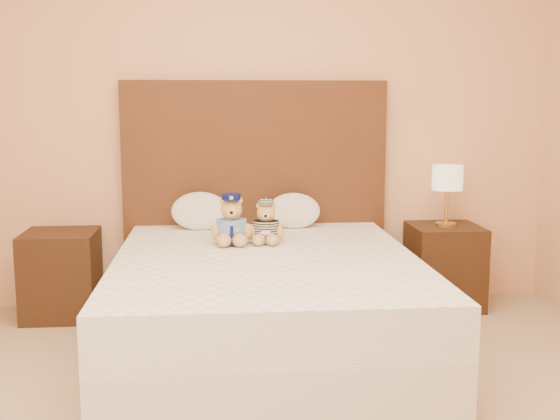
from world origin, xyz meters
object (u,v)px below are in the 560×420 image
object	(u,v)px
nightstand_left	(61,274)
teddy_prisoner	(266,223)
nightstand_right	(444,266)
teddy_police	(231,219)
bed	(266,306)
pillow_left	(200,209)
pillow_right	(294,209)
lamp	(447,181)

from	to	relation	value
nightstand_left	teddy_prisoner	world-z (taller)	teddy_prisoner
nightstand_right	teddy_police	distance (m)	1.56
bed	pillow_left	world-z (taller)	pillow_left
nightstand_left	pillow_left	bearing A→B (deg)	1.95
pillow_right	pillow_left	bearing A→B (deg)	180.00
teddy_police	bed	bearing A→B (deg)	-60.82
bed	lamp	size ratio (longest dim) A/B	5.00
bed	nightstand_right	size ratio (longest dim) A/B	3.64
bed	nightstand_left	world-z (taller)	same
teddy_prisoner	nightstand_right	bearing A→B (deg)	27.91
lamp	pillow_right	xyz separation A→B (m)	(-1.01, 0.03, -0.18)
lamp	pillow_left	bearing A→B (deg)	178.94
lamp	teddy_prisoner	bearing A→B (deg)	-159.03
nightstand_right	teddy_police	xyz separation A→B (m)	(-1.43, -0.48, 0.42)
nightstand_left	pillow_left	size ratio (longest dim) A/B	1.50
bed	pillow_right	xyz separation A→B (m)	(0.24, 0.83, 0.40)
nightstand_left	nightstand_right	xyz separation A→B (m)	(2.50, 0.00, 0.00)
nightstand_left	teddy_prisoner	xyz separation A→B (m)	(1.27, -0.47, 0.40)
pillow_left	teddy_prisoner	bearing A→B (deg)	-51.91
bed	teddy_police	distance (m)	0.56
nightstand_left	nightstand_right	size ratio (longest dim) A/B	1.00
pillow_right	nightstand_right	bearing A→B (deg)	-1.70
lamp	teddy_prisoner	distance (m)	1.32
lamp	teddy_police	xyz separation A→B (m)	(-1.43, -0.48, -0.15)
bed	nightstand_left	xyz separation A→B (m)	(-1.25, 0.80, -0.00)
nightstand_right	teddy_prisoner	distance (m)	1.37
nightstand_right	lamp	size ratio (longest dim) A/B	1.38
bed	pillow_right	distance (m)	0.95
lamp	pillow_left	size ratio (longest dim) A/B	1.09
lamp	pillow_left	distance (m)	1.63
pillow_left	pillow_right	size ratio (longest dim) A/B	1.06
pillow_left	nightstand_right	bearing A→B (deg)	-1.06
teddy_prisoner	pillow_left	distance (m)	0.63
teddy_prisoner	bed	bearing A→B (deg)	-87.26
nightstand_right	bed	bearing A→B (deg)	-147.38
lamp	pillow_right	size ratio (longest dim) A/B	1.16
teddy_police	pillow_left	distance (m)	0.54
nightstand_right	teddy_prisoner	size ratio (longest dim) A/B	2.24
teddy_police	teddy_prisoner	bearing A→B (deg)	2.81
bed	pillow_right	size ratio (longest dim) A/B	5.80
pillow_right	lamp	bearing A→B (deg)	-1.70
lamp	teddy_prisoner	size ratio (longest dim) A/B	1.63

